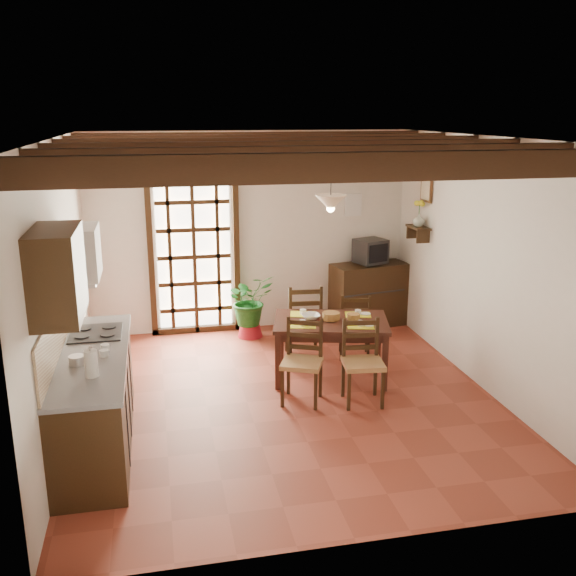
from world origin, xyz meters
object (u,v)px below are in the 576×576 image
object	(u,v)px
dining_table	(331,328)
chair_far_right	(354,337)
sideboard	(369,295)
pendant_lamp	(331,201)
kitchen_counter	(95,398)
crt_tv	(370,251)
chair_near_left	(302,377)
chair_far_left	(303,334)
potted_plant	(250,298)
chair_near_right	(362,377)

from	to	relation	value
dining_table	chair_far_right	bearing A→B (deg)	63.95
sideboard	pendant_lamp	world-z (taller)	pendant_lamp
kitchen_counter	sideboard	distance (m)	4.62
dining_table	sideboard	world-z (taller)	sideboard
sideboard	crt_tv	distance (m)	0.65
kitchen_counter	chair_near_left	distance (m)	2.17
pendant_lamp	chair_far_right	bearing A→B (deg)	44.58
chair_far_right	dining_table	bearing A→B (deg)	64.68
dining_table	crt_tv	xyz separation A→B (m)	(1.07, 1.74, 0.49)
chair_far_left	pendant_lamp	bearing A→B (deg)	108.19
potted_plant	chair_far_left	bearing A→B (deg)	-57.17
chair_near_right	chair_far_right	size ratio (longest dim) A/B	1.07
chair_near_right	chair_near_left	bearing A→B (deg)	172.52
chair_far_left	chair_far_right	distance (m)	0.65
chair_far_left	sideboard	size ratio (longest dim) A/B	0.89
dining_table	sideboard	xyz separation A→B (m)	(1.07, 1.75, -0.16)
dining_table	potted_plant	world-z (taller)	potted_plant
chair_near_right	sideboard	distance (m)	2.64
chair_near_right	dining_table	bearing A→B (deg)	108.46
chair_far_left	kitchen_counter	bearing A→B (deg)	40.93
dining_table	potted_plant	xyz separation A→B (m)	(-0.71, 1.59, -0.05)
chair_far_left	sideboard	xyz separation A→B (m)	(1.22, 1.02, 0.16)
sideboard	crt_tv	xyz separation A→B (m)	(-0.00, -0.01, 0.65)
dining_table	sideboard	distance (m)	2.05
crt_tv	chair_far_right	bearing A→B (deg)	-135.92
potted_plant	dining_table	bearing A→B (deg)	-65.85
chair_near_right	pendant_lamp	bearing A→B (deg)	107.04
chair_far_left	potted_plant	size ratio (longest dim) A/B	0.52
crt_tv	potted_plant	bearing A→B (deg)	165.60
chair_near_left	pendant_lamp	bearing A→B (deg)	77.80
chair_near_left	pendant_lamp	xyz separation A→B (m)	(0.48, 0.67, 1.79)
crt_tv	dining_table	bearing A→B (deg)	-140.67
chair_near_left	chair_far_right	distance (m)	1.49
chair_far_left	chair_near_left	bearing A→B (deg)	80.39
kitchen_counter	chair_near_right	world-z (taller)	kitchen_counter
chair_far_right	crt_tv	xyz separation A→B (m)	(0.59, 1.17, 0.84)
sideboard	crt_tv	world-z (taller)	crt_tv
pendant_lamp	dining_table	bearing A→B (deg)	-90.00
chair_far_right	pendant_lamp	size ratio (longest dim) A/B	1.01
crt_tv	kitchen_counter	bearing A→B (deg)	-161.43
chair_far_right	sideboard	xyz separation A→B (m)	(0.59, 1.17, 0.19)
chair_near_right	potted_plant	size ratio (longest dim) A/B	0.49
chair_near_right	crt_tv	bearing A→B (deg)	76.07
chair_near_left	chair_far_left	world-z (taller)	chair_far_left
kitchen_counter	dining_table	xyz separation A→B (m)	(2.58, 1.08, 0.15)
sideboard	chair_far_left	bearing A→B (deg)	-150.60
chair_near_left	chair_far_left	distance (m)	1.34
chair_near_left	chair_near_right	bearing A→B (deg)	9.28
crt_tv	pendant_lamp	distance (m)	2.18
kitchen_counter	chair_near_left	world-z (taller)	kitchen_counter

